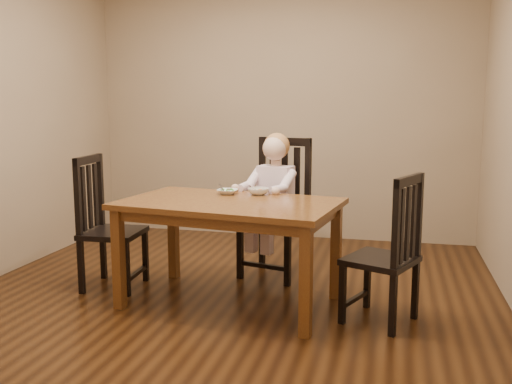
% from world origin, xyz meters
% --- Properties ---
extents(room, '(4.01, 4.01, 2.71)m').
position_xyz_m(room, '(0.00, 0.00, 1.35)').
color(room, '#3D210C').
rests_on(room, ground).
extents(dining_table, '(1.61, 1.11, 0.75)m').
position_xyz_m(dining_table, '(0.05, -0.16, 0.66)').
color(dining_table, '#4F2512').
rests_on(dining_table, room).
extents(chair_child, '(0.59, 0.57, 1.14)m').
position_xyz_m(chair_child, '(0.23, 0.62, 0.55)').
color(chair_child, black).
rests_on(chair_child, room).
extents(chair_left, '(0.45, 0.47, 1.03)m').
position_xyz_m(chair_left, '(-0.99, -0.02, 0.49)').
color(chair_left, black).
rests_on(chair_left, room).
extents(chair_right, '(0.54, 0.55, 0.99)m').
position_xyz_m(chair_right, '(1.15, -0.28, 0.47)').
color(chair_right, black).
rests_on(chair_right, room).
extents(toddler, '(0.47, 0.54, 0.64)m').
position_xyz_m(toddler, '(0.22, 0.57, 0.71)').
color(toddler, silver).
rests_on(toddler, chair_child).
extents(bowl_peas, '(0.16, 0.16, 0.04)m').
position_xyz_m(bowl_peas, '(-0.05, 0.12, 0.77)').
color(bowl_peas, silver).
rests_on(bowl_peas, dining_table).
extents(bowl_veg, '(0.16, 0.16, 0.05)m').
position_xyz_m(bowl_veg, '(0.18, 0.15, 0.77)').
color(bowl_veg, silver).
rests_on(bowl_veg, dining_table).
extents(fork, '(0.07, 0.11, 0.05)m').
position_xyz_m(fork, '(-0.09, 0.11, 0.79)').
color(fork, silver).
rests_on(fork, bowl_peas).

